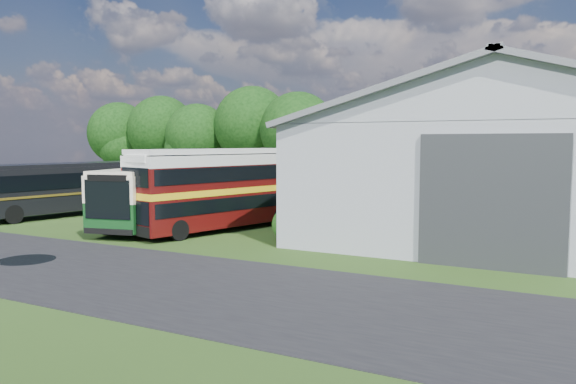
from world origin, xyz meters
The scene contains 16 objects.
ground centered at (0.00, 0.00, 0.00)m, with size 120.00×120.00×0.00m, color #203811.
asphalt_road centered at (3.00, -3.00, 0.00)m, with size 60.00×8.00×0.02m, color black.
puddle centered at (-1.50, -3.00, 0.00)m, with size 2.20×2.20×0.01m, color black.
storage_shed centered at (15.00, 15.98, 4.17)m, with size 18.80×24.80×8.15m.
tree_far_left centered at (-23.00, 24.00, 5.56)m, with size 6.12×6.12×8.64m.
tree_left_a centered at (-18.00, 24.50, 5.87)m, with size 6.46×6.46×9.12m.
tree_left_b centered at (-13.00, 23.50, 5.25)m, with size 5.78×5.78×8.16m.
tree_mid centered at (-8.00, 24.80, 6.18)m, with size 6.80×6.80×9.60m.
tree_right_a centered at (-3.00, 23.80, 5.69)m, with size 6.26×6.26×8.83m.
tree_right_b centered at (2.00, 24.60, 5.44)m, with size 5.98×5.98×8.45m.
shrub_front centered at (5.60, 6.00, 0.00)m, with size 1.70×1.70×1.70m, color #194714.
shrub_mid centered at (5.60, 8.00, 0.00)m, with size 1.60×1.60×1.60m, color #194714.
shrub_back centered at (5.60, 10.00, 0.00)m, with size 1.80×1.80×1.80m, color #194714.
bus_green_single centered at (-3.01, 7.44, 1.76)m, with size 5.25×12.33×3.31m.
bus_maroon_double centered at (0.81, 7.00, 2.17)m, with size 5.13×10.42×4.34m.
bus_dark_single centered at (-11.43, 7.75, 1.79)m, with size 4.87×12.47×3.36m.
Camera 1 is at (18.00, -17.54, 4.68)m, focal length 35.00 mm.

